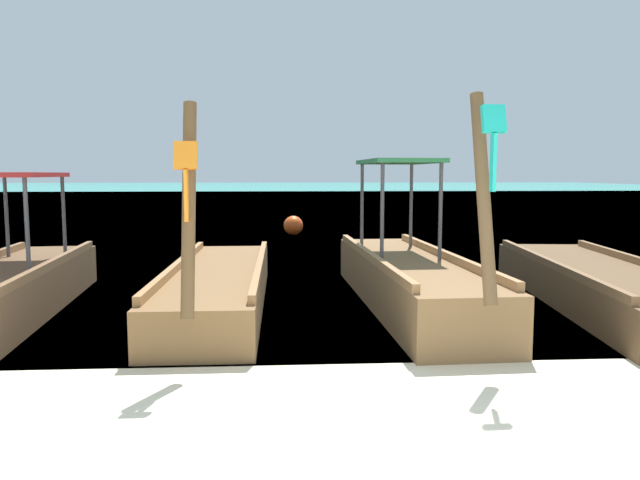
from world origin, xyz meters
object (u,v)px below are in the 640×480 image
(longtail_boat_orange_ribbon, at_px, (219,286))
(longtail_boat_red_ribbon, at_px, (599,285))
(longtail_boat_pink_ribbon, at_px, (0,292))
(mooring_buoy_near, at_px, (293,226))
(longtail_boat_turquoise_ribbon, at_px, (408,278))

(longtail_boat_orange_ribbon, bearing_deg, longtail_boat_red_ribbon, -2.23)
(longtail_boat_pink_ribbon, height_order, longtail_boat_red_ribbon, longtail_boat_pink_ribbon)
(longtail_boat_pink_ribbon, xyz_separation_m, longtail_boat_red_ribbon, (7.68, 0.46, -0.08))
(longtail_boat_pink_ribbon, bearing_deg, mooring_buoy_near, 69.91)
(longtail_boat_orange_ribbon, distance_m, longtail_boat_red_ribbon, 5.13)
(longtail_boat_orange_ribbon, relative_size, longtail_boat_red_ribbon, 0.94)
(longtail_boat_red_ribbon, relative_size, mooring_buoy_near, 10.50)
(longtail_boat_pink_ribbon, distance_m, mooring_buoy_near, 10.87)
(longtail_boat_orange_ribbon, height_order, longtail_boat_turquoise_ribbon, longtail_boat_turquoise_ribbon)
(longtail_boat_red_ribbon, bearing_deg, mooring_buoy_near, 112.04)
(longtail_boat_orange_ribbon, bearing_deg, mooring_buoy_near, 82.92)
(longtail_boat_pink_ribbon, bearing_deg, longtail_boat_orange_ribbon, 14.54)
(longtail_boat_red_ribbon, height_order, mooring_buoy_near, longtail_boat_red_ribbon)
(longtail_boat_orange_ribbon, distance_m, longtail_boat_turquoise_ribbon, 2.53)
(mooring_buoy_near, bearing_deg, longtail_boat_red_ribbon, -67.96)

